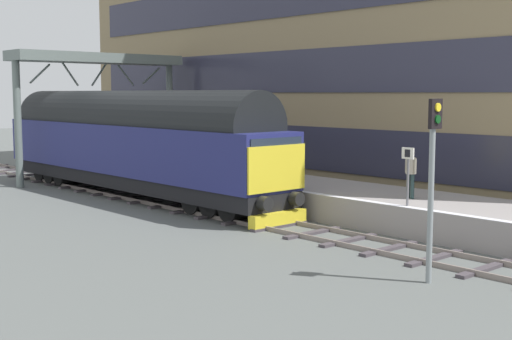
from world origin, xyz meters
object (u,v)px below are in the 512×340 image
at_px(waiting_passenger, 411,170).
at_px(platform_number_sign, 408,167).
at_px(signal_post_near, 432,169).
at_px(diesel_locomotive, 130,141).

bearing_deg(waiting_passenger, platform_number_sign, 133.41).
height_order(signal_post_near, waiting_passenger, signal_post_near).
relative_size(diesel_locomotive, waiting_passenger, 11.65).
bearing_deg(signal_post_near, waiting_passenger, 39.19).
distance_m(signal_post_near, waiting_passenger, 6.98).
xyz_separation_m(signal_post_near, waiting_passenger, (5.38, 4.38, -0.78)).
height_order(signal_post_near, platform_number_sign, signal_post_near).
height_order(diesel_locomotive, signal_post_near, diesel_locomotive).
bearing_deg(platform_number_sign, waiting_passenger, 31.88).
distance_m(signal_post_near, platform_number_sign, 5.38).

